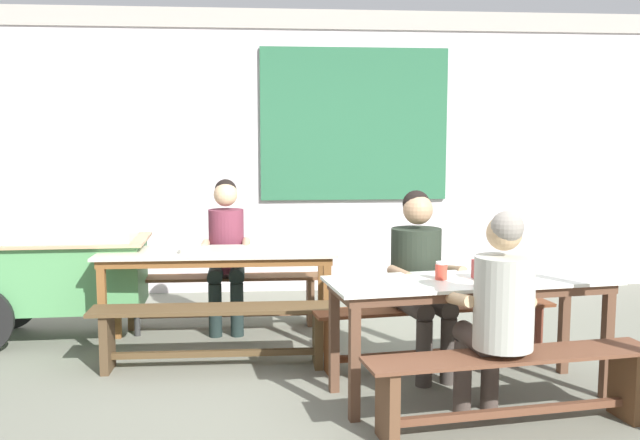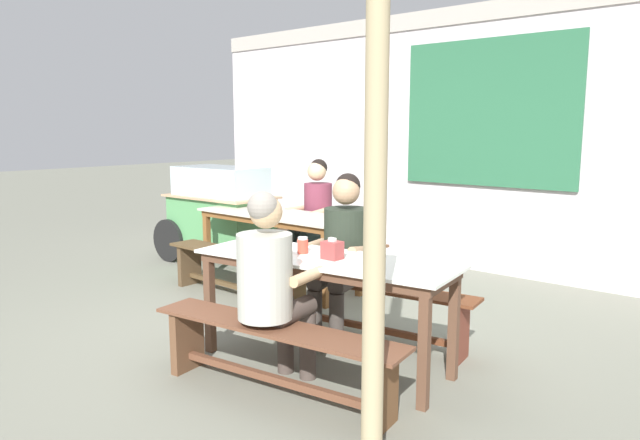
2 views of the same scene
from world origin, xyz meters
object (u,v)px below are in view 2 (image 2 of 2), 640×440
Objects in this scene: bench_far_back at (315,249)px; person_near_front at (271,279)px; food_cart at (220,207)px; tissue_box at (332,250)px; wooden_support_post at (375,242)px; bench_near_front at (274,350)px; dining_table_near at (324,269)px; soup_bowl at (257,211)px; bench_far_front at (237,267)px; condiment_jar at (303,245)px; person_right_near_table at (343,246)px; dining_table_far at (278,221)px; person_center_facing at (314,211)px; bench_near_back at (364,303)px.

bench_far_back is 1.42× the size of person_near_front.
food_cart is 3.40m from tissue_box.
wooden_support_post is (3.91, -2.37, 0.43)m from food_cart.
tissue_box is (1.73, -1.84, 0.52)m from bench_far_back.
bench_near_front is 3.70m from food_cart.
dining_table_near is 1.34m from wooden_support_post.
soup_bowl is at bearing -20.10° from food_cart.
bench_far_front is 1.71m from condiment_jar.
bench_far_back is 1.39× the size of person_right_near_table.
dining_table_near is (1.66, -1.25, -0.00)m from dining_table_far.
bench_far_back is 10.99× the size of soup_bowl.
food_cart is 0.75× the size of wooden_support_post.
person_center_facing is 2.79m from person_near_front.
bench_far_front is at bearing -90.58° from dining_table_far.
person_center_facing is (-1.61, 1.76, 0.05)m from dining_table_near.
person_right_near_table is at bearing 92.83° from condiment_jar.
food_cart is at bearing 144.93° from person_near_front.
person_center_facing is (0.04, -0.07, 0.43)m from bench_far_back.
person_right_near_table is at bearing -21.44° from food_cart.
bench_far_back is 2.02m from bench_near_back.
person_right_near_table is 8.97× the size of tissue_box.
bench_far_back is 12.48× the size of tissue_box.
condiment_jar is (1.47, -1.26, 0.13)m from dining_table_far.
bench_far_front is at bearing 158.24° from tissue_box.
person_near_front is at bearing 162.56° from wooden_support_post.
bench_far_back is 1.03× the size of bench_near_front.
bench_far_front is 1.36× the size of person_right_near_table.
dining_table_far is at bearing 151.93° from person_right_near_table.
tissue_box is 0.88× the size of soup_bowl.
bench_far_front is (-1.67, 0.68, -0.38)m from dining_table_near.
bench_near_front is at bearing -82.29° from dining_table_near.
soup_bowl is at bearing 161.57° from bench_near_back.
dining_table_far is 11.45× the size of soup_bowl.
dining_table_far is at bearing 133.67° from bench_near_front.
dining_table_far is 1.07× the size of bench_far_front.
wooden_support_post is at bearing -31.20° from food_cart.
bench_near_front is 1.24m from wooden_support_post.
person_near_front is (0.08, -1.08, 0.42)m from bench_near_back.
wooden_support_post is at bearing -41.84° from tissue_box.
condiment_jar reaches higher than dining_table_near.
bench_near_front is at bearing -74.38° from person_right_near_table.
person_center_facing is at bearing 84.60° from dining_table_far.
condiment_jar is at bearing -25.07° from bench_far_front.
bench_far_front is 1.00× the size of bench_near_front.
person_center_facing reaches higher than bench_far_front.
bench_near_front is at bearing -54.07° from bench_far_back.
person_near_front is 0.52m from tissue_box.
person_near_front reaches higher than dining_table_near.
dining_table_near reaches higher than bench_far_back.
person_center_facing is at bearing 137.68° from person_right_near_table.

